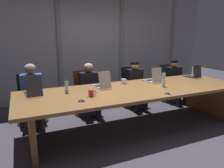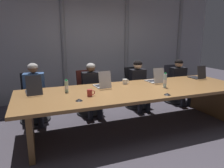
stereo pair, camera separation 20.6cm
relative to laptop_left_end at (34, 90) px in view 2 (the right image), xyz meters
name	(u,v)px [view 2 (the right image)]	position (x,y,z in m)	size (l,w,h in m)	color
ground_plane	(135,127)	(1.75, -0.32, -0.82)	(14.51, 14.51, 0.00)	#47424C
conference_table	(136,96)	(1.75, -0.32, -0.20)	(4.18, 1.36, 0.76)	olive
curtain_backdrop	(98,40)	(1.75, 2.00, 0.76)	(7.25, 0.17, 3.16)	#9999A0
laptop_left_end	(34,90)	(0.00, 0.00, 0.00)	(0.28, 0.48, 0.33)	#2D2D33
laptop_left_mid	(102,84)	(1.21, 0.00, 0.00)	(0.26, 0.41, 0.32)	#BCBCC1
laptop_center	(155,80)	(2.36, 0.02, 0.00)	(0.26, 0.40, 0.32)	#BCBCC1
laptop_right_mid	(197,76)	(3.48, 0.03, 0.00)	(0.23, 0.36, 0.30)	#2D2D33
office_chair_left_end	(34,103)	(-0.02, 0.78, -0.47)	(0.60, 0.60, 0.96)	black
office_chair_left_mid	(89,97)	(1.14, 0.78, -0.47)	(0.60, 0.60, 0.95)	#511E19
office_chair_center	(136,92)	(2.33, 0.78, -0.47)	(0.60, 0.61, 0.96)	black
office_chair_right_mid	(175,88)	(3.47, 0.78, -0.47)	(0.60, 0.60, 0.96)	#2D2D38
person_left_end	(34,90)	(0.01, 0.62, -0.15)	(0.44, 0.57, 1.18)	#335184
person_left_mid	(92,86)	(1.17, 0.62, -0.18)	(0.43, 0.57, 1.13)	black
person_center	(139,82)	(2.31, 0.62, -0.17)	(0.39, 0.56, 1.14)	black
person_right_mid	(180,79)	(3.48, 0.62, -0.18)	(0.40, 0.55, 1.12)	black
water_bottle_primary	(165,81)	(2.29, -0.42, 0.07)	(0.06, 0.06, 0.28)	silver
water_bottle_secondary	(66,86)	(0.53, -0.11, 0.04)	(0.06, 0.06, 0.22)	#ADD1B2
coffee_mug_near	(125,82)	(1.72, 0.11, -0.01)	(0.14, 0.09, 0.10)	white
coffee_mug_far	(90,93)	(0.84, -0.48, -0.01)	(0.13, 0.08, 0.11)	#B2332D
conference_mic_left_side	(167,94)	(2.04, -0.87, -0.04)	(0.11, 0.11, 0.04)	black
conference_mic_middle	(79,100)	(0.62, -0.66, -0.04)	(0.11, 0.11, 0.04)	black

